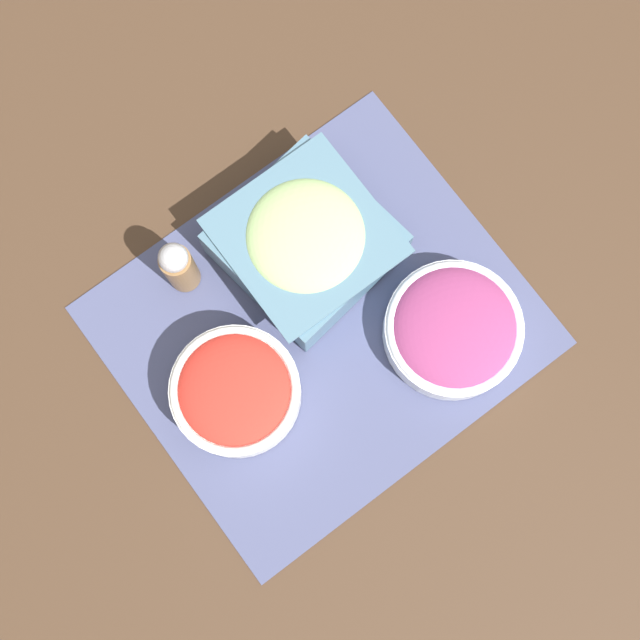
% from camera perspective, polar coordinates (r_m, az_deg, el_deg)
% --- Properties ---
extents(ground_plane, '(3.00, 3.00, 0.00)m').
position_cam_1_polar(ground_plane, '(1.03, 0.00, -0.35)').
color(ground_plane, '#422D1E').
extents(placemat, '(0.45, 0.39, 0.00)m').
position_cam_1_polar(placemat, '(1.03, 0.00, -0.33)').
color(placemat, '#474C70').
rests_on(placemat, ground_plane).
extents(tomato_bowl, '(0.14, 0.14, 0.07)m').
position_cam_1_polar(tomato_bowl, '(0.98, -5.42, -4.58)').
color(tomato_bowl, white).
rests_on(tomato_bowl, placemat).
extents(cucumber_bowl, '(0.19, 0.19, 0.08)m').
position_cam_1_polar(cucumber_bowl, '(1.00, -0.91, 5.02)').
color(cucumber_bowl, slate).
rests_on(cucumber_bowl, placemat).
extents(onion_bowl, '(0.16, 0.16, 0.05)m').
position_cam_1_polar(onion_bowl, '(1.01, 8.54, -0.57)').
color(onion_bowl, silver).
rests_on(onion_bowl, placemat).
extents(pepper_shaker, '(0.04, 0.04, 0.10)m').
position_cam_1_polar(pepper_shaker, '(1.00, -9.05, 3.43)').
color(pepper_shaker, olive).
rests_on(pepper_shaker, placemat).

